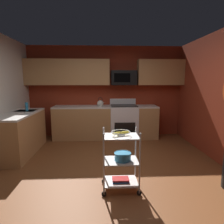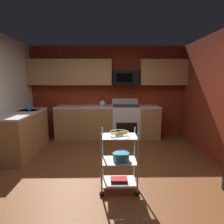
# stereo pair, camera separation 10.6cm
# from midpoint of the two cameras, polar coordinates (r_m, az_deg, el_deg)

# --- Properties ---
(floor) EXTENTS (4.40, 4.80, 0.04)m
(floor) POSITION_cam_midpoint_polar(r_m,az_deg,el_deg) (3.60, -0.57, -17.69)
(floor) COLOR brown
(floor) RESTS_ON ground
(wall_back) EXTENTS (4.52, 0.06, 2.60)m
(wall_back) POSITION_cam_midpoint_polar(r_m,az_deg,el_deg) (5.65, -0.74, 6.06)
(wall_back) COLOR maroon
(wall_back) RESTS_ON ground
(counter_run) EXTENTS (3.65, 2.22, 0.92)m
(counter_run) POSITION_cam_midpoint_polar(r_m,az_deg,el_deg) (5.09, -8.56, -3.91)
(counter_run) COLOR #B27F4C
(counter_run) RESTS_ON ground
(oven_range) EXTENTS (0.76, 0.65, 1.10)m
(oven_range) POSITION_cam_midpoint_polar(r_m,az_deg,el_deg) (5.46, 4.66, -2.79)
(oven_range) COLOR white
(oven_range) RESTS_ON ground
(upper_cabinets) EXTENTS (4.40, 0.33, 0.70)m
(upper_cabinets) POSITION_cam_midpoint_polar(r_m,az_deg,el_deg) (5.45, -1.97, 11.73)
(upper_cabinets) COLOR #B27F4C
(microwave) EXTENTS (0.70, 0.39, 0.40)m
(microwave) POSITION_cam_midpoint_polar(r_m,az_deg,el_deg) (5.45, 4.72, 10.13)
(microwave) COLOR black
(rolling_cart) EXTENTS (0.57, 0.37, 0.91)m
(rolling_cart) POSITION_cam_midpoint_polar(r_m,az_deg,el_deg) (2.90, 3.20, -14.33)
(rolling_cart) COLOR silver
(rolling_cart) RESTS_ON ground
(fruit_bowl) EXTENTS (0.27, 0.27, 0.07)m
(fruit_bowl) POSITION_cam_midpoint_polar(r_m,az_deg,el_deg) (2.76, 3.28, -6.21)
(fruit_bowl) COLOR silver
(fruit_bowl) RESTS_ON rolling_cart
(mixing_bowl_large) EXTENTS (0.25, 0.25, 0.11)m
(mixing_bowl_large) POSITION_cam_midpoint_polar(r_m,az_deg,el_deg) (2.87, 3.80, -13.09)
(mixing_bowl_large) COLOR #338CBF
(mixing_bowl_large) RESTS_ON rolling_cart
(book_stack) EXTENTS (0.25, 0.18, 0.04)m
(book_stack) POSITION_cam_midpoint_polar(r_m,az_deg,el_deg) (3.03, 3.14, -19.56)
(book_stack) COLOR #1E4C8C
(book_stack) RESTS_ON rolling_cart
(kettle) EXTENTS (0.21, 0.18, 0.26)m
(kettle) POSITION_cam_midpoint_polar(r_m,az_deg,el_deg) (5.35, -2.31, 2.62)
(kettle) COLOR beige
(kettle) RESTS_ON counter_run
(dish_soap_bottle) EXTENTS (0.06, 0.06, 0.20)m
(dish_soap_bottle) POSITION_cam_midpoint_polar(r_m,az_deg,el_deg) (4.89, -22.91, 1.57)
(dish_soap_bottle) COLOR #2D8CBF
(dish_soap_bottle) RESTS_ON counter_run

